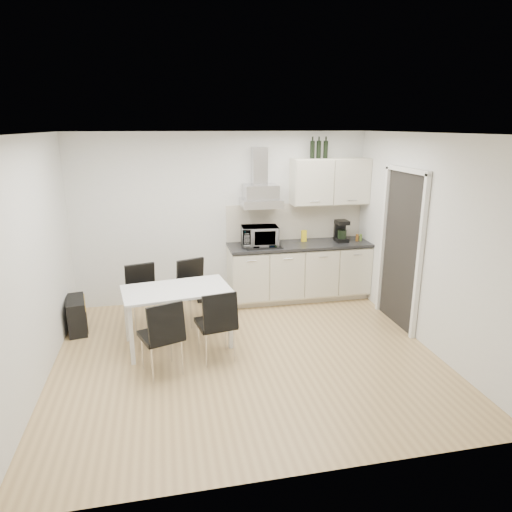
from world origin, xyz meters
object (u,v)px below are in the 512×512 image
(kitchenette, at_px, (301,248))
(chair_far_left, at_px, (144,299))
(chair_near_right, at_px, (216,324))
(guitar_amp, at_px, (77,315))
(chair_far_right, at_px, (197,292))
(dining_table, at_px, (177,296))
(chair_near_left, at_px, (161,336))
(floor_speaker, at_px, (202,293))

(kitchenette, distance_m, chair_far_left, 2.52)
(chair_far_left, bearing_deg, kitchenette, -178.11)
(chair_near_right, distance_m, guitar_amp, 2.09)
(chair_far_right, bearing_deg, dining_table, 46.06)
(chair_far_right, relative_size, chair_near_left, 1.00)
(kitchenette, distance_m, dining_table, 2.34)
(dining_table, bearing_deg, chair_near_left, -115.70)
(chair_far_left, height_order, guitar_amp, chair_far_left)
(kitchenette, height_order, chair_far_right, kitchenette)
(kitchenette, bearing_deg, chair_near_left, -138.95)
(kitchenette, xyz_separation_m, chair_near_left, (-2.18, -1.90, -0.39))
(dining_table, distance_m, chair_near_left, 0.72)
(dining_table, height_order, chair_far_right, chair_far_right)
(dining_table, xyz_separation_m, guitar_amp, (-1.32, 0.67, -0.43))
(kitchenette, xyz_separation_m, floor_speaker, (-1.55, 0.17, -0.69))
(chair_near_right, bearing_deg, kitchenette, 37.58)
(floor_speaker, bearing_deg, chair_near_left, -107.83)
(kitchenette, relative_size, chair_near_left, 2.86)
(kitchenette, bearing_deg, dining_table, -147.79)
(chair_far_right, bearing_deg, floor_speaker, -120.18)
(chair_far_left, relative_size, chair_near_right, 1.00)
(chair_far_right, height_order, floor_speaker, chair_far_right)
(chair_near_left, bearing_deg, guitar_amp, 110.36)
(chair_far_right, xyz_separation_m, chair_near_right, (0.14, -1.11, 0.00))
(chair_far_left, distance_m, chair_near_left, 1.23)
(dining_table, height_order, chair_near_left, chair_near_left)
(chair_near_left, relative_size, chair_near_right, 1.00)
(chair_near_right, relative_size, guitar_amp, 1.51)
(dining_table, relative_size, floor_speaker, 5.09)
(chair_far_left, height_order, chair_near_right, same)
(floor_speaker, bearing_deg, dining_table, -107.67)
(dining_table, bearing_deg, chair_near_right, -55.31)
(kitchenette, relative_size, chair_far_left, 2.86)
(kitchenette, distance_m, floor_speaker, 1.71)
(chair_far_right, relative_size, chair_near_right, 1.00)
(chair_far_left, xyz_separation_m, chair_near_right, (0.84, -1.01, 0.00))
(chair_near_left, bearing_deg, kitchenette, 21.37)
(dining_table, distance_m, floor_speaker, 1.56)
(guitar_amp, bearing_deg, chair_far_right, -11.16)
(guitar_amp, bearing_deg, chair_far_left, -18.06)
(kitchenette, height_order, guitar_amp, kitchenette)
(chair_far_right, bearing_deg, chair_near_right, 77.01)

